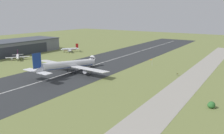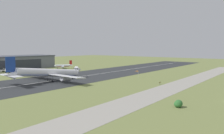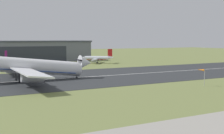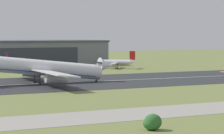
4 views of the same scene
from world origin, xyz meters
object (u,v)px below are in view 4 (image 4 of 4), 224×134
shrub_clump (152,123)px  windsock_pole (222,73)px  airplane_landing (35,68)px  airplane_parked_east (117,62)px  airplane_parked_west (2,65)px

shrub_clump → windsock_pole: 76.03m
airplane_landing → airplane_parked_east: bearing=44.4°
airplane_parked_west → shrub_clump: airplane_parked_west is taller
windsock_pole → airplane_parked_east: bearing=83.1°
airplane_landing → airplane_parked_west: airplane_landing is taller
airplane_parked_east → windsock_pole: (-11.31, -94.09, 1.73)m
airplane_landing → windsock_pole: bearing=-37.4°
airplane_landing → airplane_parked_west: size_ratio=3.25×
airplane_parked_west → shrub_clump: size_ratio=5.65×
shrub_clump → airplane_parked_west: bearing=84.9°
airplane_landing → windsock_pole: size_ratio=11.48×
airplane_parked_west → airplane_parked_east: (52.74, -9.08, 0.21)m
airplane_landing → shrub_clump: airplane_landing is taller
shrub_clump → airplane_landing: bearing=85.0°
airplane_parked_east → shrub_clump: bearing=-114.5°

